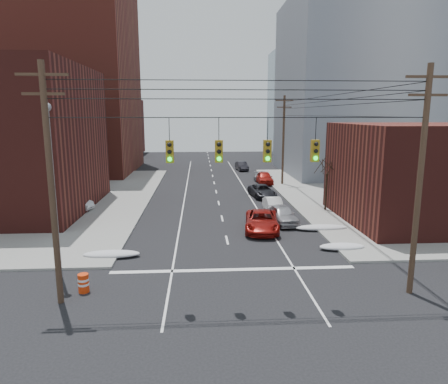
{
  "coord_description": "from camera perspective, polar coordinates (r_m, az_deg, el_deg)",
  "views": [
    {
      "loc": [
        -1.88,
        -14.96,
        8.74
      ],
      "look_at": [
        -0.06,
        14.41,
        3.0
      ],
      "focal_mm": 32.0,
      "sensor_mm": 36.0,
      "label": 1
    }
  ],
  "objects": [
    {
      "name": "parked_car_d",
      "position": [
        52.02,
        5.66,
        2.01
      ],
      "size": [
        2.31,
        4.53,
        1.26
      ],
      "primitive_type": "imported",
      "rotation": [
        0.0,
        0.0,
        0.13
      ],
      "color": "#B3B3B8",
      "rests_on": "ground"
    },
    {
      "name": "building_brick_tall",
      "position": [
        67.02,
        -23.72,
        15.5
      ],
      "size": [
        24.0,
        20.0,
        30.0
      ],
      "primitive_type": "cube",
      "color": "maroon",
      "rests_on": "ground"
    },
    {
      "name": "bare_tree",
      "position": [
        37.35,
        14.39,
        0.79
      ],
      "size": [
        2.09,
        2.2,
        4.93
      ],
      "color": "black",
      "rests_on": "ground"
    },
    {
      "name": "lot_car_c",
      "position": [
        41.67,
        -29.02,
        -1.16
      ],
      "size": [
        5.7,
        2.95,
        1.58
      ],
      "primitive_type": "imported",
      "rotation": [
        0.0,
        0.0,
        1.71
      ],
      "color": "black",
      "rests_on": "sidewalk_nw"
    },
    {
      "name": "snow_ne",
      "position": [
        27.52,
        16.5,
        -7.49
      ],
      "size": [
        3.0,
        1.08,
        0.42
      ],
      "primitive_type": "ellipsoid",
      "color": "silver",
      "rests_on": "ground"
    },
    {
      "name": "ground",
      "position": [
        17.42,
        3.32,
        -19.08
      ],
      "size": [
        160.0,
        160.0,
        0.0
      ],
      "primitive_type": "plane",
      "color": "black",
      "rests_on": "ground"
    },
    {
      "name": "lot_car_d",
      "position": [
        46.33,
        -25.15,
        0.21
      ],
      "size": [
        4.58,
        2.96,
        1.45
      ],
      "primitive_type": "imported",
      "rotation": [
        0.0,
        0.0,
        1.89
      ],
      "color": "#A5A6AA",
      "rests_on": "sidewalk_nw"
    },
    {
      "name": "utility_pole_right",
      "position": [
        20.95,
        26.21,
        1.79
      ],
      "size": [
        2.2,
        0.28,
        11.0
      ],
      "color": "#473323",
      "rests_on": "ground"
    },
    {
      "name": "parked_car_c",
      "position": [
        42.96,
        5.46,
        0.14
      ],
      "size": [
        2.82,
        5.0,
        1.32
      ],
      "primitive_type": "imported",
      "rotation": [
        0.0,
        0.0,
        0.14
      ],
      "color": "black",
      "rests_on": "ground"
    },
    {
      "name": "building_glass",
      "position": [
        88.84,
        13.7,
        12.19
      ],
      "size": [
        20.0,
        18.0,
        22.0
      ],
      "primitive_type": "cube",
      "color": "gray",
      "rests_on": "ground"
    },
    {
      "name": "building_storefront",
      "position": [
        37.1,
        28.92,
        2.32
      ],
      "size": [
        16.0,
        12.0,
        8.0
      ],
      "primitive_type": "cube",
      "color": "#4C1B16",
      "rests_on": "ground"
    },
    {
      "name": "traffic_signals",
      "position": [
        18.11,
        2.75,
        6.05
      ],
      "size": [
        17.0,
        0.42,
        2.02
      ],
      "color": "black",
      "rests_on": "ground"
    },
    {
      "name": "parked_car_f",
      "position": [
        63.4,
        2.53,
        3.73
      ],
      "size": [
        1.92,
        4.35,
        1.39
      ],
      "primitive_type": "imported",
      "rotation": [
        0.0,
        0.0,
        0.11
      ],
      "color": "black",
      "rests_on": "ground"
    },
    {
      "name": "red_pickup",
      "position": [
        30.56,
        5.42,
        -4.18
      ],
      "size": [
        3.16,
        5.65,
        1.49
      ],
      "primitive_type": "imported",
      "rotation": [
        0.0,
        0.0,
        -0.13
      ],
      "color": "maroon",
      "rests_on": "ground"
    },
    {
      "name": "utility_pole_left",
      "position": [
        19.36,
        -23.49,
        1.34
      ],
      "size": [
        2.2,
        0.28,
        11.0
      ],
      "color": "#473323",
      "rests_on": "ground"
    },
    {
      "name": "parked_car_a",
      "position": [
        32.76,
        8.34,
        -3.2
      ],
      "size": [
        2.29,
        4.57,
        1.49
      ],
      "primitive_type": "imported",
      "rotation": [
        0.0,
        0.0,
        0.12
      ],
      "color": "#ADADB2",
      "rests_on": "ground"
    },
    {
      "name": "snow_east_far",
      "position": [
        31.58,
        13.74,
        -4.96
      ],
      "size": [
        4.0,
        1.08,
        0.42
      ],
      "primitive_type": "ellipsoid",
      "color": "silver",
      "rests_on": "ground"
    },
    {
      "name": "construction_barrel",
      "position": [
        21.55,
        -19.43,
        -12.14
      ],
      "size": [
        0.6,
        0.6,
        0.94
      ],
      "rotation": [
        0.0,
        0.0,
        -0.12
      ],
      "color": "red",
      "rests_on": "ground"
    },
    {
      "name": "parked_car_b",
      "position": [
        36.47,
        7.1,
        -1.87
      ],
      "size": [
        1.51,
        3.99,
        1.3
      ],
      "primitive_type": "imported",
      "rotation": [
        0.0,
        0.0,
        0.03
      ],
      "color": "silver",
      "rests_on": "ground"
    },
    {
      "name": "building_office",
      "position": [
        63.72,
        19.04,
        13.83
      ],
      "size": [
        22.0,
        20.0,
        25.0
      ],
      "primitive_type": "cube",
      "color": "gray",
      "rests_on": "ground"
    },
    {
      "name": "building_brick_far",
      "position": [
        92.21,
        -18.94,
        8.74
      ],
      "size": [
        22.0,
        18.0,
        12.0
      ],
      "primitive_type": "cube",
      "color": "#4C1B16",
      "rests_on": "ground"
    },
    {
      "name": "snow_nw",
      "position": [
        26.02,
        -15.76,
        -8.53
      ],
      "size": [
        3.5,
        1.08,
        0.42
      ],
      "primitive_type": "ellipsoid",
      "color": "silver",
      "rests_on": "ground"
    },
    {
      "name": "parked_car_e",
      "position": [
        51.22,
        5.8,
        2.04
      ],
      "size": [
        1.88,
        4.61,
        1.56
      ],
      "primitive_type": "imported",
      "rotation": [
        0.0,
        0.0,
        -0.01
      ],
      "color": "maroon",
      "rests_on": "ground"
    },
    {
      "name": "lot_car_b",
      "position": [
        46.44,
        -20.65,
        0.61
      ],
      "size": [
        6.02,
        4.45,
        1.52
      ],
      "primitive_type": "imported",
      "rotation": [
        0.0,
        0.0,
        1.17
      ],
      "color": "#9FA0A4",
      "rests_on": "sidewalk_nw"
    },
    {
      "name": "utility_pole_far",
      "position": [
        50.13,
        8.48,
        7.54
      ],
      "size": [
        2.2,
        0.28,
        11.0
      ],
      "color": "#473323",
      "rests_on": "ground"
    },
    {
      "name": "street_light",
      "position": [
        22.53,
        -23.29,
        1.97
      ],
      "size": [
        0.44,
        0.44,
        9.32
      ],
      "color": "gray",
      "rests_on": "ground"
    },
    {
      "name": "lot_car_a",
      "position": [
        38.81,
        -21.09,
        -1.49
      ],
      "size": [
        4.27,
        2.29,
        1.34
      ],
      "primitive_type": "imported",
      "rotation": [
        0.0,
        0.0,
        1.34
      ],
      "color": "silver",
      "rests_on": "sidewalk_nw"
    }
  ]
}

